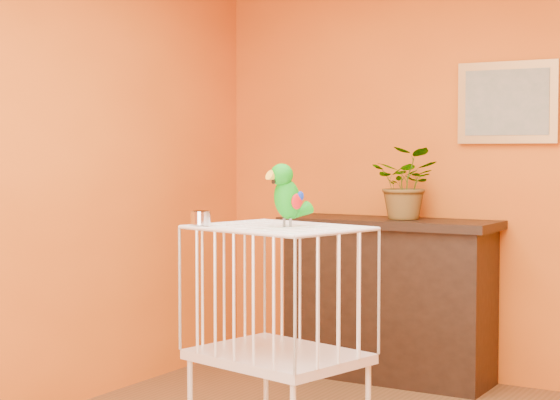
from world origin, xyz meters
The scene contains 7 objects.
room_shell centered at (0.00, 0.00, 1.58)m, with size 4.50×4.50×4.50m.
console_cabinet centered at (-0.69, 2.01, 0.51)m, with size 1.38×0.50×1.03m.
potted_plant centered at (-0.57, 2.06, 1.20)m, with size 0.41×0.45×0.35m, color #26722D.
framed_picture centered at (0.00, 2.22, 1.75)m, with size 0.62×0.04×0.50m.
birdcage centered at (-0.43, 0.20, 0.58)m, with size 0.83×0.70×1.11m.
feed_cup centered at (-0.76, 0.07, 1.15)m, with size 0.09×0.09×0.06m, color silver.
parrot centered at (-0.40, 0.22, 1.26)m, with size 0.16×0.26×0.29m.
Camera 1 is at (1.73, -3.42, 1.45)m, focal length 60.00 mm.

